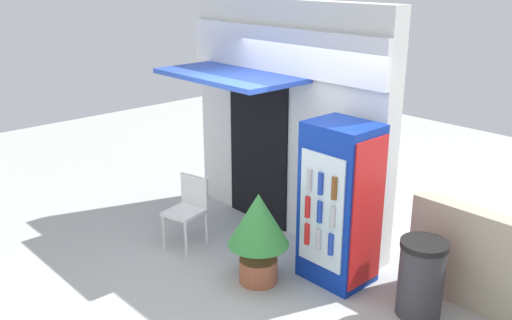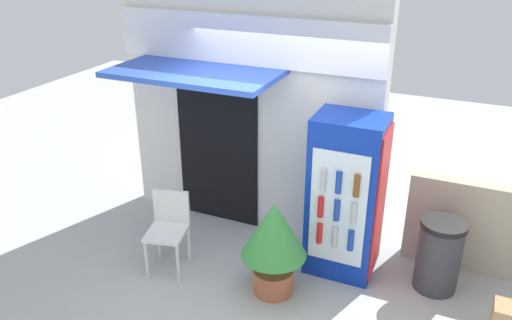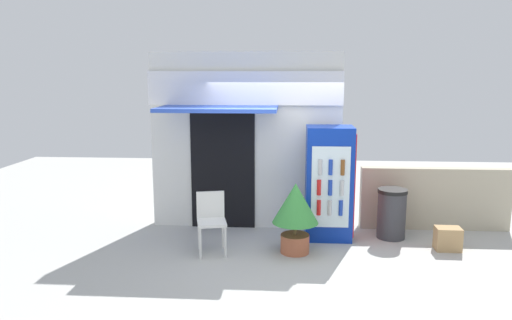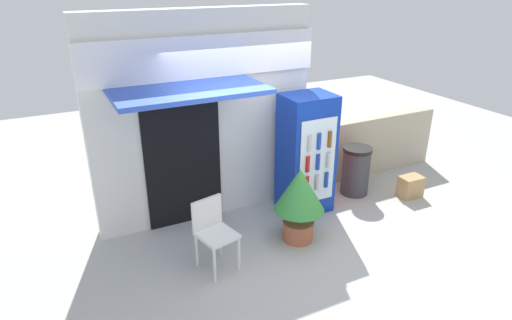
# 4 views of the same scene
# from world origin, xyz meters

# --- Properties ---
(ground) EXTENTS (16.00, 16.00, 0.00)m
(ground) POSITION_xyz_m (0.00, 0.00, 0.00)
(ground) COLOR #B2B2AD
(storefront_building) EXTENTS (3.23, 1.28, 3.00)m
(storefront_building) POSITION_xyz_m (-0.66, 1.42, 1.55)
(storefront_building) COLOR silver
(storefront_building) RESTS_ON ground
(drink_cooler) EXTENTS (0.75, 0.65, 1.82)m
(drink_cooler) POSITION_xyz_m (0.75, 0.88, 0.91)
(drink_cooler) COLOR #0C2D9E
(drink_cooler) RESTS_ON ground
(plastic_chair) EXTENTS (0.51, 0.53, 0.89)m
(plastic_chair) POSITION_xyz_m (-1.05, 0.14, 0.53)
(plastic_chair) COLOR silver
(plastic_chair) RESTS_ON ground
(potted_plant_near_shop) EXTENTS (0.68, 0.68, 1.06)m
(potted_plant_near_shop) POSITION_xyz_m (0.20, 0.17, 0.67)
(potted_plant_near_shop) COLOR #AD5B3D
(potted_plant_near_shop) RESTS_ON ground
(trash_bin) EXTENTS (0.47, 0.47, 0.81)m
(trash_bin) POSITION_xyz_m (1.77, 0.94, 0.41)
(trash_bin) COLOR #38383D
(trash_bin) RESTS_ON ground
(stone_boundary_wall) EXTENTS (2.51, 0.20, 1.06)m
(stone_boundary_wall) POSITION_xyz_m (2.60, 1.47, 0.53)
(stone_boundary_wall) COLOR #B7AD93
(stone_boundary_wall) RESTS_ON ground
(cardboard_box) EXTENTS (0.38, 0.27, 0.35)m
(cardboard_box) POSITION_xyz_m (2.52, 0.43, 0.18)
(cardboard_box) COLOR tan
(cardboard_box) RESTS_ON ground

